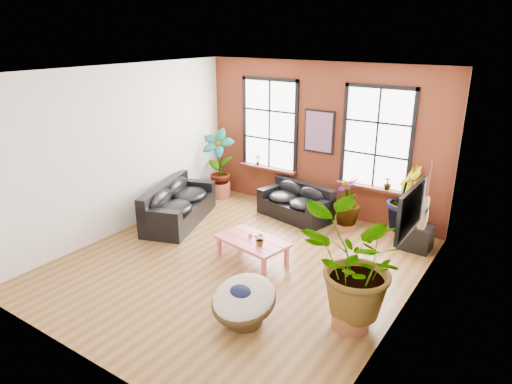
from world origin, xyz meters
TOP-DOWN VIEW (x-y plane):
  - room at (0.00, 0.15)m, footprint 6.04×6.54m
  - sofa_back at (-0.21, 2.60)m, footprint 1.84×1.17m
  - sofa_left at (-2.34, 0.86)m, footprint 1.62×2.42m
  - coffee_table at (0.14, 0.26)m, footprint 1.46×1.00m
  - papasan_chair at (1.14, -1.42)m, footprint 1.03×1.05m
  - poster at (0.00, 3.18)m, footprint 0.74×0.06m
  - tv_wall_unit at (2.93, 0.60)m, footprint 0.13×1.86m
  - media_box at (2.57, 2.48)m, footprint 0.61×0.51m
  - pot_back_left at (-2.55, 2.70)m, footprint 0.70×0.70m
  - pot_back_right at (2.14, 2.98)m, footprint 0.69×0.69m
  - pot_right_wall at (2.50, -0.62)m, footprint 0.72×0.72m
  - pot_mid at (1.00, 2.63)m, footprint 0.57×0.57m
  - floor_plant_back_left at (-2.55, 2.67)m, footprint 0.97×0.75m
  - floor_plant_back_right at (2.11, 2.97)m, footprint 0.70×0.83m
  - floor_plant_right_wall at (2.48, -0.61)m, footprint 1.97×1.95m
  - floor_plant_mid at (1.03, 2.60)m, footprint 0.77×0.77m
  - table_plant at (0.41, 0.13)m, footprint 0.28×0.25m
  - sill_plant_left at (-1.65, 3.13)m, footprint 0.17×0.17m
  - sill_plant_right at (1.70, 3.13)m, footprint 0.19×0.19m

SIDE VIEW (x-z plane):
  - pot_mid at x=1.00m, z-range 0.00..0.33m
  - pot_back_left at x=-2.55m, z-range 0.00..0.39m
  - pot_back_right at x=2.14m, z-range 0.00..0.40m
  - pot_right_wall at x=2.50m, z-range 0.00..0.41m
  - media_box at x=2.57m, z-range 0.00..0.50m
  - sofa_back at x=-0.21m, z-range -0.04..0.74m
  - papasan_chair at x=1.14m, z-range 0.01..0.74m
  - coffee_table at x=0.14m, z-range 0.12..0.64m
  - sofa_left at x=-2.34m, z-range -0.04..0.84m
  - table_plant at x=0.41m, z-range 0.43..0.69m
  - floor_plant_mid at x=1.03m, z-range 0.14..1.20m
  - floor_plant_back_right at x=2.11m, z-range 0.15..1.55m
  - floor_plant_back_left at x=-2.55m, z-range 0.15..1.79m
  - floor_plant_right_wall at x=2.48m, z-range 0.16..1.81m
  - sill_plant_left at x=-1.65m, z-range 0.90..1.17m
  - sill_plant_right at x=1.70m, z-range 0.90..1.17m
  - tv_wall_unit at x=2.93m, z-range 0.94..2.14m
  - room at x=0.00m, z-range -0.02..3.52m
  - poster at x=0.00m, z-range 1.46..2.44m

